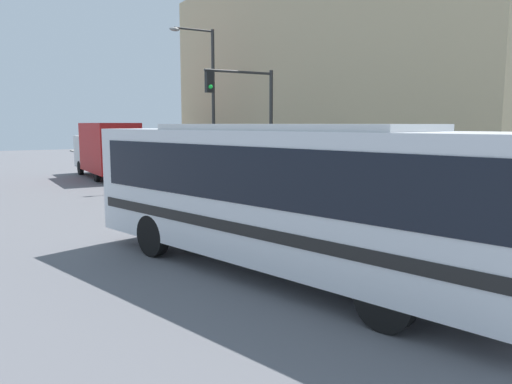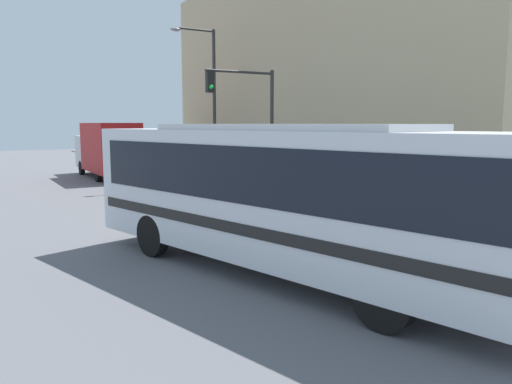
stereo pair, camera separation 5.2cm
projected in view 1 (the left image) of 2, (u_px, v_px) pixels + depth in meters
ground_plane at (324, 276)px, 10.90m from camera, size 120.00×120.00×0.00m
sidewalk at (200, 176)px, 30.97m from camera, size 2.97×70.00×0.16m
building_facade at (321, 75)px, 27.11m from camera, size 6.00×25.54×11.83m
city_bus at (287, 189)px, 10.67m from camera, size 5.30×11.42×3.29m
delivery_truck at (106, 148)px, 30.42m from camera, size 2.33×7.84×3.34m
fire_hydrant at (415, 215)px, 15.17m from camera, size 0.20×0.27×0.79m
traffic_light_pole at (249, 110)px, 21.47m from camera, size 3.28×0.35×5.45m
street_lamp at (208, 93)px, 26.99m from camera, size 2.53×0.28×8.14m
pedestrian_near_corner at (360, 181)px, 19.40m from camera, size 0.34×0.34×1.80m
pedestrian_mid_block at (244, 166)px, 26.33m from camera, size 0.34×0.34×1.77m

